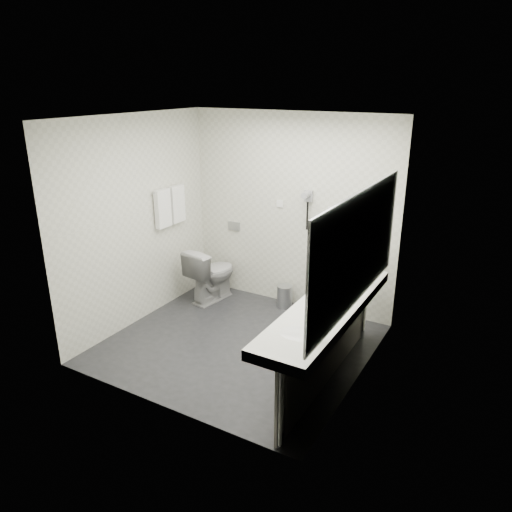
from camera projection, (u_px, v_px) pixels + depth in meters
The scene contains 30 objects.
floor at pixel (238, 344), 5.54m from camera, with size 2.80×2.80×0.00m, color #242528.
ceiling at pixel (235, 117), 4.69m from camera, with size 2.80×2.80×0.00m, color white.
wall_back at pixel (291, 213), 6.18m from camera, with size 2.80×2.80×0.00m, color silver.
wall_front at pixel (154, 282), 4.06m from camera, with size 2.80×2.80×0.00m, color silver.
wall_left at pixel (137, 222), 5.77m from camera, with size 2.60×2.60×0.00m, color silver.
wall_right at pixel (366, 263), 4.46m from camera, with size 2.60×2.60×0.00m, color silver.
vanity_counter at pixel (327, 309), 4.58m from camera, with size 0.55×2.20×0.10m, color white.
vanity_panel at pixel (327, 349), 4.72m from camera, with size 0.03×2.15×0.75m, color gray.
vanity_post_near at pixel (281, 409), 3.85m from camera, with size 0.06×0.06×0.75m, color silver.
vanity_post_far at pixel (364, 309), 5.55m from camera, with size 0.06×0.06×0.75m, color silver.
mirror at pixel (359, 249), 4.24m from camera, with size 0.02×2.20×1.05m, color #B2BCC6.
basin_near at pixel (298, 336), 4.04m from camera, with size 0.40×0.31×0.05m, color white.
basin_far at pixel (351, 283), 5.10m from camera, with size 0.40×0.31×0.05m, color white.
faucet_near at pixel (320, 332), 3.92m from camera, with size 0.04×0.04×0.15m, color silver.
faucet_far at pixel (369, 278), 4.98m from camera, with size 0.04×0.04×0.15m, color silver.
soap_bottle_a at pixel (329, 296), 4.63m from camera, with size 0.05×0.05×0.10m, color white.
soap_bottle_b at pixel (332, 290), 4.76m from camera, with size 0.07×0.07×0.09m, color white.
glass_left at pixel (351, 293), 4.68m from camera, with size 0.06×0.06×0.11m, color silver.
toilet at pixel (212, 274), 6.56m from camera, with size 0.42×0.74×0.75m, color white.
flush_plate at pixel (234, 226), 6.67m from camera, with size 0.18×0.02×0.12m, color #B2B5BA.
pedal_bin at pixel (285, 297), 6.41m from camera, with size 0.20×0.20×0.29m, color #B2B5BA.
bin_lid at pixel (285, 286), 6.36m from camera, with size 0.20×0.20×0.01m, color #B2B5BA.
towel_rail at pixel (168, 189), 6.10m from camera, with size 0.02×0.02×0.62m, color silver.
towel_near at pixel (163, 209), 6.05m from camera, with size 0.07×0.24×0.48m, color white.
towel_far at pixel (177, 204), 6.28m from camera, with size 0.07×0.24×0.48m, color white.
dryer_cradle at pixel (308, 196), 5.95m from camera, with size 0.10×0.04×0.14m, color #97989C.
dryer_barrel at pixel (306, 195), 5.88m from camera, with size 0.08×0.08×0.14m, color #97989C.
dryer_cord at pixel (307, 216), 6.02m from camera, with size 0.02×0.02×0.35m, color black.
switch_plate_a at pixel (280, 204), 6.20m from camera, with size 0.09×0.02×0.09m, color white.
switch_plate_b at pixel (331, 211), 5.88m from camera, with size 0.09×0.02×0.09m, color white.
Camera 1 is at (2.60, -4.12, 2.84)m, focal length 34.07 mm.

